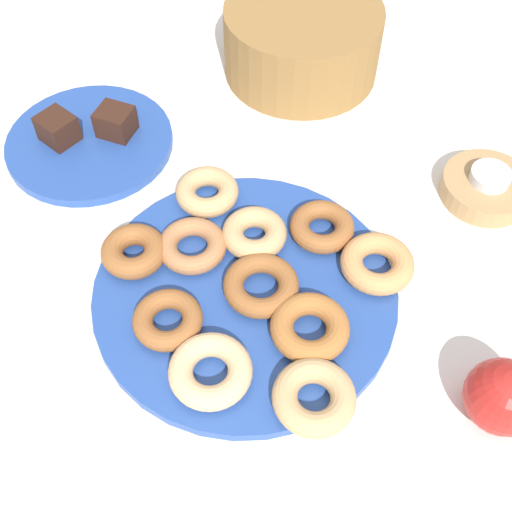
# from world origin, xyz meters

# --- Properties ---
(ground_plane) EXTENTS (2.40, 2.40, 0.00)m
(ground_plane) POSITION_xyz_m (0.00, 0.00, 0.00)
(ground_plane) COLOR white
(donut_plate) EXTENTS (0.37, 0.37, 0.01)m
(donut_plate) POSITION_xyz_m (0.00, 0.00, 0.01)
(donut_plate) COLOR #284C9E
(donut_plate) RESTS_ON ground_plane
(donut_0) EXTENTS (0.09, 0.09, 0.03)m
(donut_0) POSITION_xyz_m (0.13, 0.10, 0.03)
(donut_0) COLOR tan
(donut_0) RESTS_ON donut_plate
(donut_1) EXTENTS (0.11, 0.11, 0.03)m
(donut_1) POSITION_xyz_m (0.09, -0.02, 0.03)
(donut_1) COLOR #AD6B33
(donut_1) RESTS_ON donut_plate
(donut_2) EXTENTS (0.12, 0.12, 0.02)m
(donut_2) POSITION_xyz_m (0.05, 0.12, 0.03)
(donut_2) COLOR #995B2D
(donut_2) RESTS_ON donut_plate
(donut_3) EXTENTS (0.12, 0.12, 0.03)m
(donut_3) POSITION_xyz_m (-0.11, 0.11, 0.03)
(donut_3) COLOR tan
(donut_3) RESTS_ON donut_plate
(donut_4) EXTENTS (0.11, 0.11, 0.03)m
(donut_4) POSITION_xyz_m (-0.14, -0.02, 0.03)
(donut_4) COLOR #995B2D
(donut_4) RESTS_ON donut_plate
(donut_5) EXTENTS (0.12, 0.12, 0.03)m
(donut_5) POSITION_xyz_m (-0.02, 0.07, 0.03)
(donut_5) COLOR tan
(donut_5) RESTS_ON donut_plate
(donut_6) EXTENTS (0.10, 0.10, 0.02)m
(donut_6) POSITION_xyz_m (-0.06, -0.08, 0.03)
(donut_6) COLOR #995B2D
(donut_6) RESTS_ON donut_plate
(donut_7) EXTENTS (0.12, 0.12, 0.02)m
(donut_7) POSITION_xyz_m (0.02, 0.01, 0.03)
(donut_7) COLOR #995B2D
(donut_7) RESTS_ON donut_plate
(donut_8) EXTENTS (0.10, 0.10, 0.03)m
(donut_8) POSITION_xyz_m (0.13, -0.10, 0.03)
(donut_8) COLOR tan
(donut_8) RESTS_ON donut_plate
(donut_9) EXTENTS (0.10, 0.10, 0.03)m
(donut_9) POSITION_xyz_m (0.02, -0.12, 0.03)
(donut_9) COLOR #EABC84
(donut_9) RESTS_ON donut_plate
(donut_10) EXTENTS (0.12, 0.12, 0.02)m
(donut_10) POSITION_xyz_m (-0.08, 0.02, 0.03)
(donut_10) COLOR #B27547
(donut_10) RESTS_ON donut_plate
(cake_plate) EXTENTS (0.24, 0.24, 0.01)m
(cake_plate) POSITION_xyz_m (-0.32, 0.13, 0.01)
(cake_plate) COLOR #284C9E
(cake_plate) RESTS_ON ground_plane
(brownie_near) EXTENTS (0.06, 0.05, 0.04)m
(brownie_near) POSITION_xyz_m (-0.35, 0.12, 0.03)
(brownie_near) COLOR #381E14
(brownie_near) RESTS_ON cake_plate
(brownie_far) EXTENTS (0.05, 0.05, 0.04)m
(brownie_far) POSITION_xyz_m (-0.29, 0.16, 0.03)
(brownie_far) COLOR #381E14
(brownie_far) RESTS_ON cake_plate
(candle_holder) EXTENTS (0.12, 0.12, 0.03)m
(candle_holder) POSITION_xyz_m (0.22, 0.29, 0.01)
(candle_holder) COLOR tan
(candle_holder) RESTS_ON ground_plane
(tealight) EXTENTS (0.05, 0.05, 0.01)m
(tealight) POSITION_xyz_m (0.22, 0.29, 0.04)
(tealight) COLOR silver
(tealight) RESTS_ON candle_holder
(basket) EXTENTS (0.30, 0.30, 0.11)m
(basket) POSITION_xyz_m (-0.11, 0.43, 0.05)
(basket) COLOR olive
(basket) RESTS_ON ground_plane
(apple) EXTENTS (0.08, 0.08, 0.08)m
(apple) POSITION_xyz_m (0.31, -0.02, 0.04)
(apple) COLOR red
(apple) RESTS_ON ground_plane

